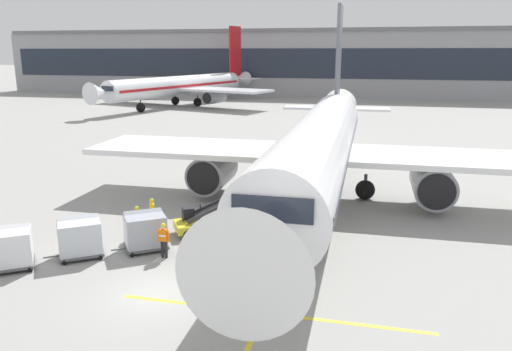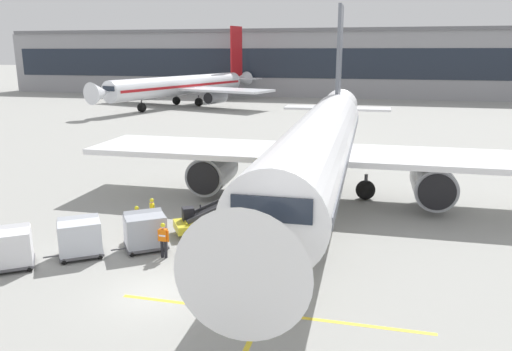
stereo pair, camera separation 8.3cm
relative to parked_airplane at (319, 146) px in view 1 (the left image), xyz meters
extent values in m
plane|color=gray|center=(-4.79, -14.73, -3.64)|extent=(600.00, 600.00, 0.00)
cylinder|color=white|center=(0.01, -0.71, 0.10)|extent=(4.46, 30.47, 4.07)
cube|color=slate|center=(0.01, -0.71, 0.10)|extent=(4.48, 29.26, 0.49)
cone|color=white|center=(0.23, -17.96, 0.10)|extent=(3.92, 4.12, 3.87)
cone|color=white|center=(-0.23, 17.76, 0.41)|extent=(3.54, 6.56, 3.46)
cube|color=white|center=(-8.04, -0.05, -0.51)|extent=(14.53, 6.27, 0.36)
cylinder|color=#93969E|center=(-7.09, -0.65, -1.95)|extent=(2.57, 3.99, 2.52)
cylinder|color=black|center=(-7.06, -2.68, -1.95)|extent=(2.15, 0.15, 2.15)
cube|color=white|center=(8.04, 0.15, -0.51)|extent=(14.53, 6.27, 0.36)
cylinder|color=#93969E|center=(7.10, -0.47, -1.95)|extent=(2.57, 3.99, 2.52)
cylinder|color=black|center=(7.13, -2.50, -1.95)|extent=(2.15, 0.15, 2.15)
cube|color=slate|center=(-0.21, 16.13, 5.48)|extent=(0.33, 3.65, 9.13)
cube|color=white|center=(-0.20, 15.80, 0.71)|extent=(9.86, 2.56, 0.20)
cube|color=#1E2633|center=(0.19, -15.11, 0.71)|extent=(2.87, 1.87, 0.90)
cylinder|color=#47474C|center=(0.13, -9.84, -2.46)|extent=(0.22, 0.22, 1.06)
sphere|color=black|center=(0.13, -9.84, -2.99)|extent=(1.30, 1.30, 1.30)
cylinder|color=#47474C|center=(-3.06, 0.77, -2.46)|extent=(0.22, 0.22, 1.06)
sphere|color=black|center=(-3.06, 0.77, -2.99)|extent=(1.30, 1.30, 1.30)
cylinder|color=#47474C|center=(3.04, 0.85, -2.46)|extent=(0.22, 0.22, 1.06)
sphere|color=black|center=(3.04, 0.85, -2.99)|extent=(1.30, 1.30, 1.30)
cube|color=gold|center=(-5.11, -7.63, -3.14)|extent=(3.73, 3.18, 0.44)
cube|color=black|center=(-6.09, -7.83, -2.57)|extent=(0.81, 0.79, 0.70)
cylinder|color=#333338|center=(-5.52, -7.46, -2.52)|extent=(0.08, 0.08, 0.80)
cube|color=gold|center=(-4.05, -6.95, -2.04)|extent=(4.65, 3.42, 1.91)
cube|color=black|center=(-4.05, -6.95, -1.95)|extent=(4.46, 3.23, 1.76)
cube|color=#333338|center=(-3.81, -7.32, -1.92)|extent=(4.14, 2.67, 1.95)
cube|color=#333338|center=(-4.29, -6.58, -1.92)|extent=(4.14, 2.67, 1.95)
cylinder|color=black|center=(-3.71, -7.61, -3.36)|extent=(0.58, 0.47, 0.56)
cylinder|color=black|center=(-4.50, -6.37, -3.36)|extent=(0.58, 0.47, 0.56)
cylinder|color=black|center=(-5.72, -8.89, -3.36)|extent=(0.58, 0.47, 0.56)
cylinder|color=black|center=(-6.51, -7.65, -3.36)|extent=(0.58, 0.47, 0.56)
cube|color=#515156|center=(-7.28, -10.55, -3.43)|extent=(2.56, 2.46, 0.12)
cylinder|color=#4C4C51|center=(-8.38, -11.34, -3.44)|extent=(0.61, 0.46, 0.07)
cube|color=#9EA3AD|center=(-7.28, -10.55, -2.62)|extent=(2.42, 2.32, 1.50)
cube|color=#9EA3AD|center=(-7.52, -10.22, -2.10)|extent=(1.99, 1.74, 0.74)
cube|color=silver|center=(-8.07, -11.11, -2.62)|extent=(0.86, 1.19, 1.38)
sphere|color=black|center=(-8.33, -10.46, -3.49)|extent=(0.30, 0.30, 0.30)
sphere|color=black|center=(-7.54, -11.57, -3.49)|extent=(0.30, 0.30, 0.30)
sphere|color=black|center=(-7.02, -9.54, -3.49)|extent=(0.30, 0.30, 0.30)
sphere|color=black|center=(-6.23, -10.65, -3.49)|extent=(0.30, 0.30, 0.30)
cube|color=#515156|center=(-9.91, -12.11, -3.43)|extent=(2.56, 2.46, 0.12)
cylinder|color=#4C4C51|center=(-11.01, -12.89, -3.44)|extent=(0.61, 0.46, 0.07)
cube|color=silver|center=(-9.91, -12.11, -2.62)|extent=(2.42, 2.32, 1.50)
cube|color=silver|center=(-10.15, -11.77, -2.10)|extent=(1.99, 1.74, 0.74)
cube|color=silver|center=(-10.70, -12.67, -2.62)|extent=(0.86, 1.19, 1.38)
sphere|color=black|center=(-10.96, -12.02, -3.49)|extent=(0.30, 0.30, 0.30)
sphere|color=black|center=(-10.17, -13.13, -3.49)|extent=(0.30, 0.30, 0.30)
sphere|color=black|center=(-9.65, -11.09, -3.49)|extent=(0.30, 0.30, 0.30)
sphere|color=black|center=(-8.86, -12.20, -3.49)|extent=(0.30, 0.30, 0.30)
cube|color=#515156|center=(-12.25, -14.07, -3.43)|extent=(2.56, 2.46, 0.12)
cube|color=silver|center=(-12.25, -14.07, -2.62)|extent=(2.42, 2.32, 1.50)
cube|color=silver|center=(-12.49, -13.74, -2.10)|extent=(1.99, 1.74, 0.74)
sphere|color=black|center=(-12.00, -13.06, -3.49)|extent=(0.30, 0.30, 0.30)
sphere|color=black|center=(-11.21, -14.17, -3.49)|extent=(0.30, 0.30, 0.30)
cylinder|color=#514C42|center=(-8.20, -7.77, -3.21)|extent=(0.15, 0.15, 0.86)
cylinder|color=#514C42|center=(-8.30, -7.62, -3.21)|extent=(0.15, 0.15, 0.86)
cube|color=yellow|center=(-8.25, -7.69, -2.49)|extent=(0.40, 0.45, 0.58)
cube|color=white|center=(-8.36, -7.76, -2.49)|extent=(0.19, 0.30, 0.08)
sphere|color=tan|center=(-8.25, -7.69, -2.08)|extent=(0.21, 0.21, 0.21)
sphere|color=yellow|center=(-8.25, -7.69, -2.01)|extent=(0.23, 0.23, 0.23)
cylinder|color=yellow|center=(-8.13, -7.90, -2.54)|extent=(0.09, 0.09, 0.56)
cylinder|color=yellow|center=(-8.37, -7.49, -2.54)|extent=(0.09, 0.09, 0.56)
cylinder|color=#333847|center=(-8.50, -9.14, -3.21)|extent=(0.15, 0.15, 0.86)
cylinder|color=#333847|center=(-8.33, -9.18, -3.21)|extent=(0.15, 0.15, 0.86)
cube|color=orange|center=(-8.41, -9.16, -2.49)|extent=(0.43, 0.33, 0.58)
cube|color=white|center=(-8.38, -9.04, -2.49)|extent=(0.33, 0.10, 0.08)
sphere|color=brown|center=(-8.41, -9.16, -2.08)|extent=(0.21, 0.21, 0.21)
sphere|color=yellow|center=(-8.41, -9.16, -2.01)|extent=(0.23, 0.23, 0.23)
cylinder|color=orange|center=(-8.65, -9.10, -2.54)|extent=(0.09, 0.09, 0.56)
cylinder|color=orange|center=(-8.18, -9.22, -2.54)|extent=(0.09, 0.09, 0.56)
cylinder|color=black|center=(-5.90, -11.30, -3.21)|extent=(0.15, 0.15, 0.86)
cylinder|color=black|center=(-6.08, -11.30, -3.21)|extent=(0.15, 0.15, 0.86)
cube|color=orange|center=(-5.99, -11.30, -2.49)|extent=(0.39, 0.25, 0.58)
cube|color=white|center=(-5.99, -11.43, -2.49)|extent=(0.34, 0.02, 0.08)
sphere|color=beige|center=(-5.99, -11.30, -2.08)|extent=(0.21, 0.21, 0.21)
sphere|color=yellow|center=(-5.99, -11.30, -2.01)|extent=(0.23, 0.23, 0.23)
cylinder|color=orange|center=(-5.75, -11.31, -2.54)|extent=(0.09, 0.09, 0.56)
cylinder|color=orange|center=(-6.23, -11.29, -2.54)|extent=(0.09, 0.09, 0.56)
cylinder|color=#333847|center=(-7.45, -9.48, -3.21)|extent=(0.15, 0.15, 0.86)
cylinder|color=#333847|center=(-7.37, -9.65, -3.21)|extent=(0.15, 0.15, 0.86)
cube|color=orange|center=(-7.41, -9.57, -2.49)|extent=(0.37, 0.44, 0.58)
cube|color=white|center=(-7.30, -9.52, -2.49)|extent=(0.15, 0.32, 0.08)
sphere|color=brown|center=(-7.41, -9.57, -2.08)|extent=(0.21, 0.21, 0.21)
sphere|color=yellow|center=(-7.41, -9.57, -2.01)|extent=(0.23, 0.23, 0.23)
cylinder|color=orange|center=(-7.51, -9.35, -2.54)|extent=(0.09, 0.09, 0.56)
cylinder|color=orange|center=(-7.31, -9.79, -2.54)|extent=(0.09, 0.09, 0.56)
cube|color=black|center=(-5.47, -2.17, -3.62)|extent=(0.54, 0.54, 0.05)
cone|color=orange|center=(-5.47, -2.17, -3.31)|extent=(0.43, 0.43, 0.57)
cylinder|color=white|center=(-5.47, -2.17, -3.28)|extent=(0.24, 0.24, 0.07)
cube|color=yellow|center=(-0.24, -0.71, -3.64)|extent=(0.20, 110.00, 0.01)
cube|color=yellow|center=(0.01, -15.26, -3.64)|extent=(12.00, 0.20, 0.01)
cube|color=#939399|center=(-10.71, 82.71, 3.14)|extent=(143.33, 16.49, 13.56)
cube|color=#1E2633|center=(-10.71, 74.42, 3.48)|extent=(139.03, 0.10, 6.10)
cube|color=slate|center=(-10.71, 81.07, 10.27)|extent=(141.89, 14.01, 0.70)
cylinder|color=silver|center=(-30.63, 52.01, 0.04)|extent=(13.02, 33.44, 3.40)
cube|color=red|center=(-30.63, 52.01, 0.04)|extent=(12.66, 32.15, 0.41)
cone|color=silver|center=(-36.00, 34.16, 0.04)|extent=(4.07, 4.18, 3.23)
cone|color=silver|center=(-24.97, 70.85, 0.30)|extent=(4.33, 6.04, 2.89)
cube|color=silver|center=(-38.75, 55.34, -0.47)|extent=(17.37, 11.13, 0.36)
cylinder|color=#93969E|center=(-37.61, 54.29, -1.70)|extent=(3.29, 4.83, 2.11)
cylinder|color=black|center=(-38.26, 52.13, -1.70)|extent=(1.75, 0.63, 1.79)
cube|color=silver|center=(-22.03, 50.31, -0.47)|extent=(17.37, 11.13, 0.36)
cylinder|color=#93969E|center=(-23.56, 50.06, -1.70)|extent=(3.29, 4.83, 2.11)
cylinder|color=black|center=(-24.21, 47.91, -1.70)|extent=(1.75, 0.63, 1.79)
cube|color=red|center=(-25.36, 69.55, 5.81)|extent=(1.44, 3.98, 10.17)
cube|color=silver|center=(-25.44, 69.29, 0.55)|extent=(11.27, 5.75, 0.20)
cube|color=#1E2633|center=(-35.32, 36.43, 0.55)|extent=(2.72, 2.15, 0.75)
cylinder|color=#47474C|center=(-33.56, 42.28, -2.27)|extent=(0.22, 0.22, 1.23)
sphere|color=black|center=(-33.56, 42.28, -2.89)|extent=(1.51, 1.51, 1.51)
cylinder|color=#47474C|center=(-32.59, 54.37, -2.27)|extent=(0.22, 0.22, 1.23)
sphere|color=black|center=(-32.59, 54.37, -2.89)|extent=(1.51, 1.51, 1.51)
cylinder|color=#47474C|center=(-27.70, 52.90, -2.27)|extent=(0.22, 0.22, 1.23)
sphere|color=black|center=(-27.70, 52.90, -2.89)|extent=(1.51, 1.51, 1.51)
camera|label=1|loc=(3.45, -31.81, 5.93)|focal=34.99mm
camera|label=2|loc=(3.53, -31.79, 5.93)|focal=34.99mm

